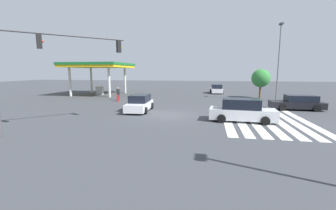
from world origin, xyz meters
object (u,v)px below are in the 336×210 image
(car_1, at_px, (140,103))
(fire_hydrant, at_px, (118,98))
(pedestrian, at_px, (118,93))
(street_light_pole_a, at_px, (279,56))
(tree_corner_a, at_px, (261,78))
(car_2, at_px, (242,111))
(car_0, at_px, (217,89))
(car_3, at_px, (298,103))
(traffic_signal_mast, at_px, (43,58))

(car_1, relative_size, fire_hydrant, 5.37)
(pedestrian, height_order, street_light_pole_a, street_light_pole_a)
(tree_corner_a, bearing_deg, fire_hydrant, 111.26)
(car_2, height_order, street_light_pole_a, street_light_pole_a)
(car_0, xyz_separation_m, car_3, (-16.07, -7.27, -0.04))
(traffic_signal_mast, relative_size, car_1, 1.34)
(tree_corner_a, bearing_deg, street_light_pole_a, -151.18)
(car_3, bearing_deg, car_0, -65.04)
(car_3, bearing_deg, car_1, 13.65)
(car_2, relative_size, street_light_pole_a, 0.51)
(car_0, relative_size, pedestrian, 2.76)
(traffic_signal_mast, xyz_separation_m, car_3, (11.45, -18.49, -3.86))
(street_light_pole_a, bearing_deg, car_0, 38.61)
(street_light_pole_a, bearing_deg, pedestrian, 99.14)
(pedestrian, height_order, fire_hydrant, pedestrian)
(street_light_pole_a, relative_size, fire_hydrant, 11.16)
(car_2, distance_m, fire_hydrant, 16.29)
(pedestrian, bearing_deg, fire_hydrant, -23.78)
(fire_hydrant, bearing_deg, car_1, -141.64)
(car_2, bearing_deg, fire_hydrant, 151.25)
(car_3, xyz_separation_m, fire_hydrant, (2.54, 19.75, -0.26))
(car_3, xyz_separation_m, tree_corner_a, (9.64, 1.49, 2.10))
(car_0, bearing_deg, street_light_pole_a, -143.86)
(car_0, height_order, car_1, car_1)
(traffic_signal_mast, distance_m, car_1, 9.50)
(car_0, relative_size, street_light_pole_a, 0.48)
(car_2, xyz_separation_m, street_light_pole_a, (13.38, -6.06, 4.83))
(street_light_pole_a, xyz_separation_m, tree_corner_a, (2.62, 1.44, -2.84))
(car_0, distance_m, tree_corner_a, 8.88)
(car_0, xyz_separation_m, street_light_pole_a, (-9.04, -7.22, 4.90))
(traffic_signal_mast, bearing_deg, car_0, 22.81)
(tree_corner_a, bearing_deg, car_3, -171.21)
(car_1, xyz_separation_m, pedestrian, (7.26, 5.20, 0.20))
(car_3, distance_m, street_light_pole_a, 8.59)
(car_1, relative_size, pedestrian, 2.74)
(car_3, bearing_deg, car_2, 46.76)
(car_3, distance_m, pedestrian, 20.54)
(car_2, bearing_deg, pedestrian, 148.60)
(car_2, bearing_deg, street_light_pole_a, 70.00)
(car_0, relative_size, tree_corner_a, 1.15)
(car_2, height_order, fire_hydrant, car_2)
(pedestrian, bearing_deg, street_light_pole_a, 55.99)
(car_0, xyz_separation_m, pedestrian, (-12.28, 12.92, 0.21))
(car_0, bearing_deg, tree_corner_a, -140.49)
(traffic_signal_mast, relative_size, car_2, 1.26)
(traffic_signal_mast, xyz_separation_m, pedestrian, (15.23, 1.70, -3.60))
(fire_hydrant, bearing_deg, street_light_pole_a, -77.18)
(street_light_pole_a, bearing_deg, tree_corner_a, 28.82)
(car_2, height_order, pedestrian, car_2)
(traffic_signal_mast, distance_m, car_0, 29.96)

